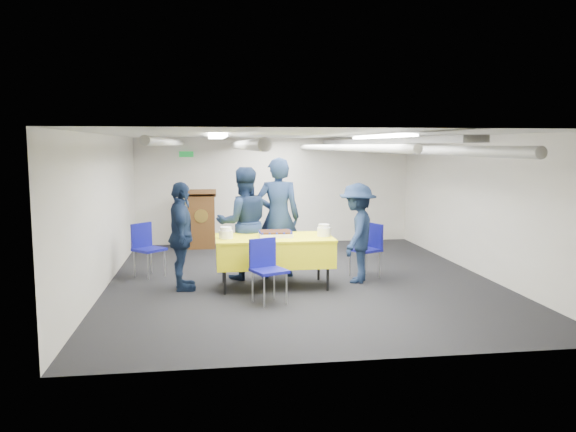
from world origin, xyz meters
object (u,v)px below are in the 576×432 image
at_px(chair_left, 146,244).
at_px(podium, 201,219).
at_px(chair_near, 266,264).
at_px(sailor_c, 181,236).
at_px(sailor_a, 278,217).
at_px(sailor_b, 243,223).
at_px(sailor_d, 357,233).
at_px(sheet_cake, 275,234).
at_px(serving_table, 274,251).
at_px(chair_right, 369,244).

bearing_deg(chair_left, podium, 70.66).
height_order(chair_near, sailor_c, sailor_c).
xyz_separation_m(sailor_a, sailor_b, (-0.57, -0.09, -0.07)).
bearing_deg(sailor_d, sailor_a, -90.75).
distance_m(sheet_cake, sailor_b, 0.77).
relative_size(serving_table, podium, 1.40).
relative_size(serving_table, chair_right, 2.01).
bearing_deg(sailor_b, sheet_cake, 118.31).
bearing_deg(sheet_cake, chair_near, -105.14).
bearing_deg(sheet_cake, chair_right, 15.94).
xyz_separation_m(serving_table, sailor_b, (-0.42, 0.64, 0.34)).
relative_size(sailor_c, sailor_d, 1.03).
bearing_deg(chair_near, sheet_cake, 74.86).
bearing_deg(chair_right, sailor_d, -131.09).
distance_m(chair_near, sailor_c, 1.46).
relative_size(podium, sailor_c, 0.78).
xyz_separation_m(podium, chair_left, (-0.87, -2.48, -0.08)).
xyz_separation_m(chair_near, sailor_c, (-1.17, 0.82, 0.27)).
distance_m(chair_left, sailor_b, 1.66).
relative_size(chair_right, sailor_d, 0.56).
bearing_deg(sailor_c, serving_table, -95.05).
height_order(podium, sailor_d, sailor_d).
relative_size(chair_left, sailor_c, 0.54).
relative_size(sailor_a, sailor_c, 1.21).
bearing_deg(sheet_cake, sailor_c, -179.76).
height_order(chair_near, chair_right, same).
height_order(sheet_cake, chair_left, chair_left).
relative_size(serving_table, chair_left, 2.01).
distance_m(serving_table, chair_left, 2.24).
bearing_deg(chair_near, sailor_d, 31.90).
relative_size(chair_right, sailor_c, 0.54).
height_order(sheet_cake, chair_right, chair_right).
bearing_deg(sailor_a, sheet_cake, 88.68).
height_order(chair_left, sailor_b, sailor_b).
height_order(chair_near, chair_left, same).
height_order(sailor_b, sailor_c, sailor_b).
distance_m(sheet_cake, chair_right, 1.68).
xyz_separation_m(serving_table, sailor_d, (1.33, 0.14, 0.22)).
bearing_deg(sailor_b, sailor_c, 25.75).
height_order(chair_left, sailor_d, sailor_d).
bearing_deg(sailor_d, chair_right, 164.75).
bearing_deg(chair_right, podium, 132.29).
bearing_deg(sailor_c, chair_right, -85.70).
bearing_deg(chair_right, sailor_b, 175.43).
bearing_deg(chair_near, sailor_b, 98.69).
height_order(podium, chair_left, podium).
height_order(serving_table, sheet_cake, sheet_cake).
height_order(sheet_cake, sailor_d, sailor_d).
height_order(sailor_b, sailor_d, sailor_b).
distance_m(podium, chair_left, 2.63).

